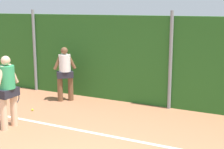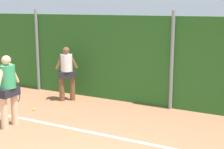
# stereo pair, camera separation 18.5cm
# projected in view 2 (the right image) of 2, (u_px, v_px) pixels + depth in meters

# --- Properties ---
(hedge_fence_backdrop) EXTENTS (16.70, 0.25, 2.63)m
(hedge_fence_backdrop) POSITION_uv_depth(u_px,v_px,m) (174.00, 63.00, 9.43)
(hedge_fence_backdrop) COLOR #286023
(hedge_fence_backdrop) RESTS_ON ground_plane
(fence_post_left) EXTENTS (0.10, 0.10, 2.79)m
(fence_post_left) POSITION_uv_depth(u_px,v_px,m) (37.00, 50.00, 11.46)
(fence_post_left) COLOR gray
(fence_post_left) RESTS_ON ground_plane
(fence_post_center) EXTENTS (0.10, 0.10, 2.79)m
(fence_post_center) POSITION_uv_depth(u_px,v_px,m) (172.00, 61.00, 9.26)
(fence_post_center) COLOR gray
(fence_post_center) RESTS_ON ground_plane
(court_baseline_paint) EXTENTS (12.20, 0.10, 0.01)m
(court_baseline_paint) POSITION_uv_depth(u_px,v_px,m) (132.00, 141.00, 7.27)
(court_baseline_paint) COLOR white
(court_baseline_paint) RESTS_ON ground_plane
(player_foreground_near) EXTENTS (0.38, 0.81, 1.76)m
(player_foreground_near) POSITION_uv_depth(u_px,v_px,m) (8.00, 87.00, 7.95)
(player_foreground_near) COLOR beige
(player_foreground_near) RESTS_ON ground_plane
(player_backcourt_far) EXTENTS (0.56, 0.54, 1.68)m
(player_backcourt_far) POSITION_uv_depth(u_px,v_px,m) (67.00, 71.00, 10.21)
(player_backcourt_far) COLOR brown
(player_backcourt_far) RESTS_ON ground_plane
(tennis_ball_5) EXTENTS (0.07, 0.07, 0.07)m
(tennis_ball_5) POSITION_uv_depth(u_px,v_px,m) (34.00, 109.00, 9.39)
(tennis_ball_5) COLOR #CCDB33
(tennis_ball_5) RESTS_ON ground_plane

